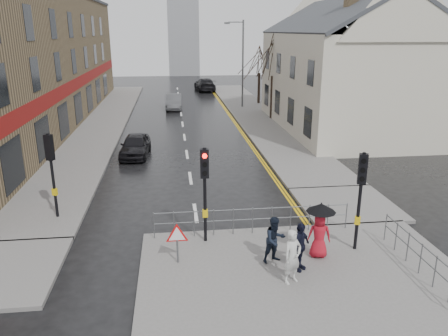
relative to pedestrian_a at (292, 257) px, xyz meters
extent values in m
plane|color=black|center=(-2.51, 2.75, -0.97)|extent=(120.00, 120.00, 0.00)
cube|color=#605E5B|center=(0.49, -0.75, -0.90)|extent=(10.00, 9.00, 0.14)
cube|color=#605E5B|center=(-9.01, 25.75, -0.90)|extent=(4.00, 44.00, 0.14)
cube|color=#605E5B|center=(3.99, 27.75, -0.90)|extent=(4.00, 40.00, 0.14)
cube|color=#605E5B|center=(3.99, 5.75, -0.90)|extent=(4.00, 4.20, 0.14)
cube|color=olive|center=(-14.51, 24.75, 4.03)|extent=(8.00, 42.00, 10.00)
cube|color=beige|center=(9.49, 20.75, 2.53)|extent=(9.00, 16.00, 7.00)
cube|color=olive|center=(10.69, 24.75, 8.23)|extent=(0.70, 0.90, 1.80)
cube|color=gray|center=(-1.01, 64.75, 8.03)|extent=(5.00, 5.00, 18.00)
cylinder|color=black|center=(-2.31, 2.95, 0.87)|extent=(0.11, 0.11, 3.40)
cube|color=black|center=(-2.31, 2.95, 2.02)|extent=(0.28, 0.22, 1.00)
cylinder|color=#FF0C07|center=(-2.31, 2.81, 2.32)|extent=(0.16, 0.04, 0.16)
cylinder|color=black|center=(-2.31, 2.81, 2.02)|extent=(0.16, 0.04, 0.16)
cylinder|color=black|center=(-2.31, 2.81, 1.72)|extent=(0.16, 0.04, 0.16)
cube|color=gold|center=(-2.31, 2.95, 0.22)|extent=(0.18, 0.14, 0.28)
cylinder|color=black|center=(2.69, 1.75, 0.87)|extent=(0.11, 0.11, 3.40)
cube|color=black|center=(2.69, 1.75, 2.02)|extent=(0.34, 0.30, 1.00)
cylinder|color=black|center=(2.65, 1.62, 2.32)|extent=(0.16, 0.09, 0.16)
cylinder|color=black|center=(2.65, 1.62, 2.02)|extent=(0.16, 0.09, 0.16)
cylinder|color=black|center=(2.65, 1.62, 1.72)|extent=(0.16, 0.09, 0.16)
cube|color=gold|center=(2.69, 1.75, 0.22)|extent=(0.22, 0.19, 0.28)
cylinder|color=black|center=(-8.01, 5.75, 0.87)|extent=(0.11, 0.11, 3.40)
cube|color=black|center=(-8.01, 5.75, 2.02)|extent=(0.34, 0.30, 1.00)
cylinder|color=black|center=(-7.96, 5.88, 2.32)|extent=(0.16, 0.09, 0.16)
cylinder|color=black|center=(-7.96, 5.88, 2.02)|extent=(0.16, 0.09, 0.16)
cylinder|color=black|center=(-7.96, 5.88, 1.72)|extent=(0.16, 0.09, 0.16)
cube|color=gold|center=(-8.01, 5.75, 0.22)|extent=(0.22, 0.19, 0.28)
cylinder|color=#595B5E|center=(-4.11, 3.35, -0.33)|extent=(0.04, 0.04, 1.00)
cylinder|color=#595B5E|center=(2.99, 3.35, -0.33)|extent=(0.04, 0.04, 1.00)
cylinder|color=#595B5E|center=(-0.56, 3.35, 0.12)|extent=(7.10, 0.04, 0.04)
cylinder|color=#595B5E|center=(-0.56, 3.35, -0.28)|extent=(7.10, 0.04, 0.04)
cylinder|color=#595B5E|center=(3.99, 2.25, -0.33)|extent=(0.04, 0.04, 1.00)
cylinder|color=#595B5E|center=(3.99, 0.00, 0.12)|extent=(0.04, 4.50, 0.04)
cylinder|color=#595B5E|center=(3.99, 0.00, -0.28)|extent=(0.04, 4.50, 0.04)
cylinder|color=#595B5E|center=(-3.31, 1.55, -0.40)|extent=(0.06, 0.06, 0.85)
cylinder|color=red|center=(-3.31, 1.55, 0.12)|extent=(0.80, 0.03, 0.80)
cylinder|color=white|center=(-3.31, 1.53, 0.12)|extent=(0.60, 0.03, 0.60)
cylinder|color=#595B5E|center=(3.49, 30.75, 3.17)|extent=(0.16, 0.16, 8.00)
cylinder|color=#595B5E|center=(2.79, 30.75, 6.97)|extent=(1.40, 0.10, 0.10)
cube|color=#595B5E|center=(1.99, 30.75, 6.87)|extent=(0.50, 0.25, 0.18)
cylinder|color=#2F221A|center=(4.99, 24.75, 0.92)|extent=(0.26, 0.26, 3.50)
cylinder|color=#2F221A|center=(5.49, 32.75, 0.67)|extent=(0.26, 0.26, 3.00)
imported|color=beige|center=(0.00, 0.00, 0.00)|extent=(0.72, 0.62, 1.66)
imported|color=black|center=(-0.23, 1.24, -0.06)|extent=(0.89, 0.79, 1.53)
imported|color=#AE1423|center=(1.27, 1.38, -0.06)|extent=(0.84, 0.64, 1.53)
cylinder|color=black|center=(1.27, 1.38, 0.04)|extent=(0.02, 0.02, 1.73)
cone|color=black|center=(1.27, 1.38, 0.90)|extent=(0.96, 0.96, 0.28)
imported|color=black|center=(0.40, 0.66, -0.05)|extent=(0.96, 0.86, 1.56)
imported|color=black|center=(-5.57, 14.75, -0.31)|extent=(1.86, 4.00, 1.33)
imported|color=#46484B|center=(-3.12, 30.90, -0.27)|extent=(1.57, 4.25, 1.39)
imported|color=black|center=(0.86, 43.72, -0.19)|extent=(2.53, 5.49, 1.56)
camera|label=1|loc=(-3.32, -10.96, 6.28)|focal=35.00mm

